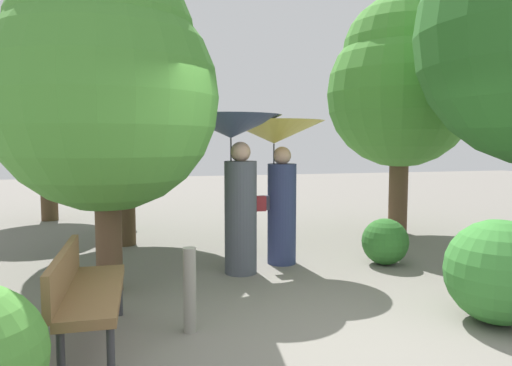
{
  "coord_description": "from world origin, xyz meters",
  "views": [
    {
      "loc": [
        -1.69,
        -3.73,
        1.75
      ],
      "look_at": [
        0.0,
        2.76,
        1.15
      ],
      "focal_mm": 32.98,
      "sensor_mm": 36.0,
      "label": 1
    }
  ],
  "objects": [
    {
      "name": "person_left",
      "position": [
        -0.42,
        2.26,
        1.53
      ],
      "size": [
        1.33,
        1.33,
        2.09
      ],
      "rotation": [
        0.0,
        0.0,
        1.61
      ],
      "color": "#474C56",
      "rests_on": "ground"
    },
    {
      "name": "tree_far_back",
      "position": [
        -1.85,
        4.42,
        2.81
      ],
      "size": [
        2.8,
        2.8,
        4.4
      ],
      "color": "#4C3823",
      "rests_on": "ground"
    },
    {
      "name": "tree_near_right",
      "position": [
        3.16,
        4.16,
        2.86
      ],
      "size": [
        2.74,
        2.74,
        4.43
      ],
      "color": "brown",
      "rests_on": "ground"
    },
    {
      "name": "ground_plane",
      "position": [
        0.0,
        0.0,
        0.0
      ],
      "size": [
        40.0,
        40.0,
        0.0
      ],
      "primitive_type": "plane",
      "color": "slate"
    },
    {
      "name": "bush_path_left",
      "position": [
        1.67,
        -0.05,
        0.5
      ],
      "size": [
        1.01,
        1.01,
        1.01
      ],
      "primitive_type": "sphere",
      "color": "#387F33",
      "rests_on": "ground"
    },
    {
      "name": "path_marker_post",
      "position": [
        -1.22,
        0.48,
        0.39
      ],
      "size": [
        0.12,
        0.12,
        0.79
      ],
      "primitive_type": "cylinder",
      "color": "gray",
      "rests_on": "ground"
    },
    {
      "name": "person_right",
      "position": [
        0.25,
        2.6,
        1.56
      ],
      "size": [
        1.42,
        1.42,
        2.04
      ],
      "rotation": [
        0.0,
        0.0,
        1.61
      ],
      "color": "navy",
      "rests_on": "ground"
    },
    {
      "name": "tree_mid_left",
      "position": [
        -3.52,
        7.43,
        2.89
      ],
      "size": [
        2.47,
        2.47,
        4.37
      ],
      "color": "#4C3823",
      "rests_on": "ground"
    },
    {
      "name": "park_bench",
      "position": [
        -2.12,
        0.4,
        0.51
      ],
      "size": [
        0.52,
        1.51,
        0.83
      ],
      "rotation": [
        0.0,
        0.0,
        1.55
      ],
      "color": "#38383D",
      "rests_on": "ground"
    },
    {
      "name": "bush_path_right",
      "position": [
        1.74,
        2.17,
        0.33
      ],
      "size": [
        0.66,
        0.66,
        0.66
      ],
      "primitive_type": "sphere",
      "color": "#2D6B28",
      "rests_on": "ground"
    },
    {
      "name": "tree_near_left",
      "position": [
        -1.99,
        1.9,
        2.43
      ],
      "size": [
        2.58,
        2.58,
        3.87
      ],
      "color": "brown",
      "rests_on": "ground"
    },
    {
      "name": "bush_far_side",
      "position": [
        -1.95,
        5.77,
        0.27
      ],
      "size": [
        0.54,
        0.54,
        0.54
      ],
      "primitive_type": "sphere",
      "color": "#428C3D",
      "rests_on": "ground"
    }
  ]
}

